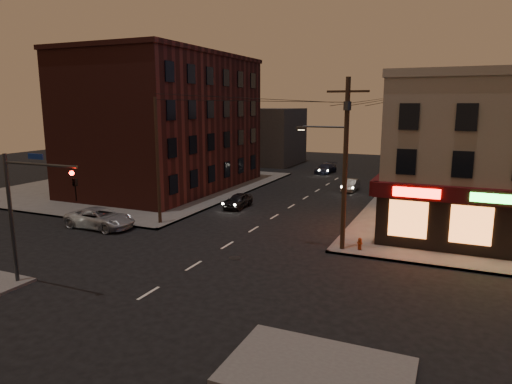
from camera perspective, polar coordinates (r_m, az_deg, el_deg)
The scene contains 16 objects.
ground at distance 25.35m, azimuth -7.81°, elevation -9.13°, with size 120.00×120.00×0.00m, color black.
sidewalk_nw at distance 50.48m, azimuth -14.02°, elevation 0.84°, with size 24.00×28.00×0.15m, color #514F4C.
pizza_building at distance 33.97m, azimuth 29.31°, elevation 3.96°, with size 15.85×12.85×10.50m.
brick_apartment at distance 47.71m, azimuth -11.02°, elevation 8.35°, with size 12.00×20.00×13.00m, color #481C17.
bg_building_ne_a at distance 58.45m, azimuth 25.11°, elevation 4.87°, with size 10.00×12.00×7.00m, color #3F3D3A.
bg_building_nw at distance 67.43m, azimuth 1.38°, elevation 7.00°, with size 9.00×10.00×8.00m, color #3F3D3A.
bg_building_ne_b at distance 72.43m, azimuth 23.30°, elevation 5.60°, with size 8.00×8.00×6.00m, color #3F3D3A.
utility_pole_main at distance 26.83m, azimuth 10.89°, elevation 4.56°, with size 4.20×0.44×10.00m.
utility_pole_far at distance 52.68m, azimuth 17.45°, elevation 6.10°, with size 0.26×0.26×9.00m, color #382619.
utility_pole_west at distance 33.26m, azimuth -12.19°, elevation 3.79°, with size 0.24×0.24×9.00m, color #382619.
traffic_signal at distance 23.75m, azimuth -26.93°, elevation -1.18°, with size 4.49×0.32×6.47m.
suv_cross at distance 34.13m, azimuth -18.90°, elevation -3.11°, with size 2.36×5.11×1.42m, color #999DA2.
sedan_near at distance 38.58m, azimuth -2.24°, elevation -1.09°, with size 1.44×3.58×1.22m, color black.
sedan_mid at distance 47.04m, azimuth 11.74°, elevation 0.85°, with size 1.23×3.54×1.17m, color #64635D.
sedan_far at distance 58.52m, azimuth 8.71°, elevation 2.94°, with size 1.73×4.24×1.23m, color #191D32.
fire_hydrant at distance 27.86m, azimuth 12.84°, elevation -6.26°, with size 0.33×0.33×0.73m.
Camera 1 is at (12.61, -20.21, 8.67)m, focal length 32.00 mm.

